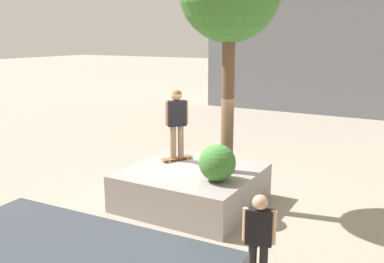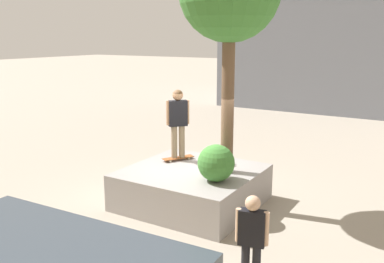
# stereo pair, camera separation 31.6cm
# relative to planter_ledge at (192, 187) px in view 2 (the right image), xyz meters

# --- Properties ---
(ground_plane) EXTENTS (120.00, 120.00, 0.00)m
(ground_plane) POSITION_rel_planter_ledge_xyz_m (0.13, -0.10, -0.42)
(ground_plane) COLOR #9E9384
(planter_ledge) EXTENTS (2.88, 2.75, 0.84)m
(planter_ledge) POSITION_rel_planter_ledge_xyz_m (0.00, 0.00, 0.00)
(planter_ledge) COLOR gray
(planter_ledge) RESTS_ON ground
(boxwood_shrub) EXTENTS (0.79, 0.79, 0.79)m
(boxwood_shrub) POSITION_rel_planter_ledge_xyz_m (-0.83, 0.39, 0.81)
(boxwood_shrub) COLOR #3D7A33
(boxwood_shrub) RESTS_ON planter_ledge
(skateboard) EXTENTS (0.58, 0.80, 0.07)m
(skateboard) POSITION_rel_planter_ledge_xyz_m (0.69, -0.48, 0.48)
(skateboard) COLOR brown
(skateboard) RESTS_ON planter_ledge
(skateboarder) EXTENTS (0.45, 0.46, 1.68)m
(skateboarder) POSITION_rel_planter_ledge_xyz_m (0.69, -0.48, 1.46)
(skateboarder) COLOR #847056
(skateboarder) RESTS_ON skateboard
(passerby_with_bag) EXTENTS (0.50, 0.26, 1.52)m
(passerby_with_bag) POSITION_rel_planter_ledge_xyz_m (-2.53, 2.41, 0.46)
(passerby_with_bag) COLOR black
(passerby_with_bag) RESTS_ON ground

